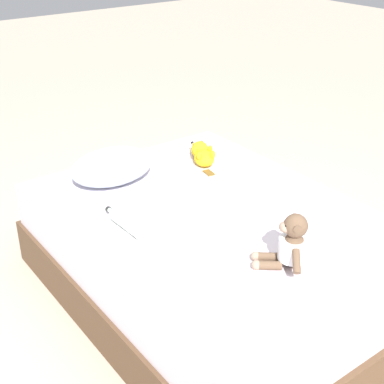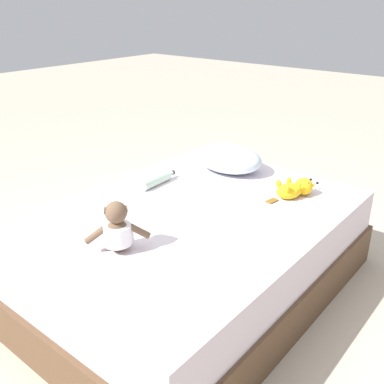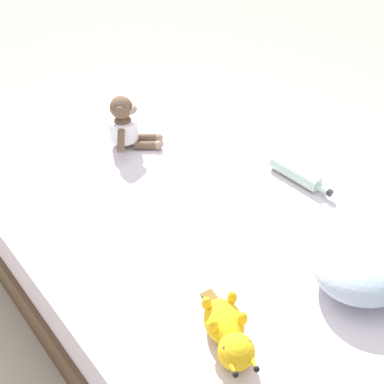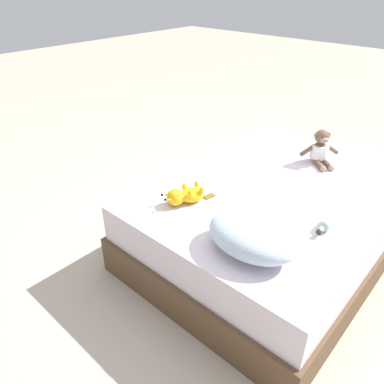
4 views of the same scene
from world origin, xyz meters
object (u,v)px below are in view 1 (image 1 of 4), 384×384
bed (216,258)px  glass_bottle (127,223)px  pillow (112,166)px  plush_monkey (291,245)px  plush_yellow_creature (202,154)px

bed → glass_bottle: glass_bottle is taller
bed → pillow: bearing=108.3°
pillow → glass_bottle: (-0.19, -0.47, -0.05)m
pillow → plush_monkey: 1.12m
bed → plush_yellow_creature: (0.32, 0.52, 0.28)m
bed → plush_monkey: (-0.02, -0.48, 0.33)m
bed → plush_yellow_creature: size_ratio=5.71×
plush_monkey → glass_bottle: bearing=120.8°
pillow → glass_bottle: 0.51m
pillow → plush_yellow_creature: size_ratio=1.44×
plush_yellow_creature → glass_bottle: (-0.71, -0.37, -0.02)m
bed → plush_monkey: size_ratio=7.05×
plush_yellow_creature → glass_bottle: 0.80m
pillow → plush_monkey: plush_monkey is taller
plush_yellow_creature → glass_bottle: size_ratio=1.13×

